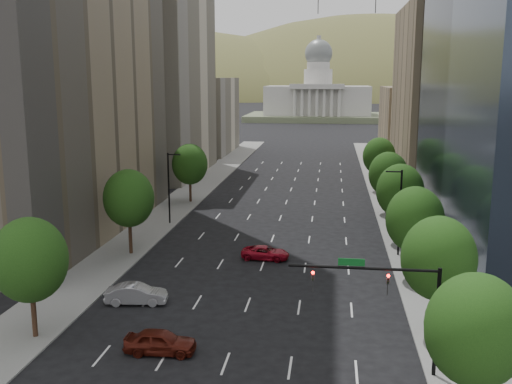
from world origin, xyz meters
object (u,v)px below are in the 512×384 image
at_px(traffic_signal, 396,295).
at_px(car_maroon, 160,342).
at_px(capitol, 318,100).
at_px(car_silver, 136,294).
at_px(car_red_far, 265,253).

relative_size(traffic_signal, car_maroon, 1.90).
bearing_deg(capitol, car_maroon, -91.19).
relative_size(capitol, car_maroon, 12.51).
bearing_deg(car_silver, traffic_signal, -122.50).
bearing_deg(capitol, car_silver, -92.45).
bearing_deg(car_silver, capitol, -10.00).
bearing_deg(traffic_signal, capitol, 92.74).
height_order(traffic_signal, capitol, capitol).
distance_m(capitol, car_silver, 210.96).
bearing_deg(car_red_far, traffic_signal, -151.16).
distance_m(traffic_signal, car_red_far, 24.96).
relative_size(traffic_signal, car_red_far, 1.89).
xyz_separation_m(car_maroon, car_red_far, (4.61, 21.32, -0.15)).
height_order(capitol, car_red_far, capitol).
xyz_separation_m(traffic_signal, car_red_far, (-10.48, 22.20, -4.50)).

